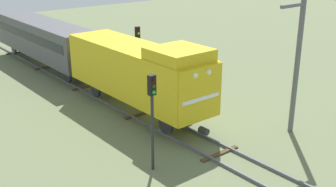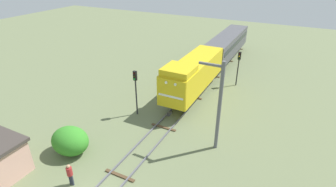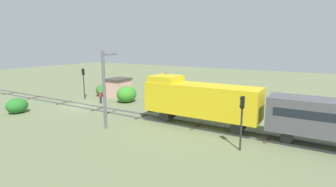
# 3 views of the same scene
# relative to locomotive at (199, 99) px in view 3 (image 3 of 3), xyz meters

# --- Properties ---
(ground_plane) EXTENTS (118.88, 118.88, 0.00)m
(ground_plane) POSITION_rel_locomotive_xyz_m (0.00, -16.69, -2.77)
(ground_plane) COLOR #66704C
(railway_track) EXTENTS (2.40, 79.25, 0.16)m
(railway_track) POSITION_rel_locomotive_xyz_m (0.00, -16.69, -2.70)
(railway_track) COLOR #595960
(railway_track) RESTS_ON ground
(locomotive) EXTENTS (2.90, 11.60, 4.60)m
(locomotive) POSITION_rel_locomotive_xyz_m (0.00, 0.00, 0.00)
(locomotive) COLOR gold
(locomotive) RESTS_ON railway_track
(traffic_signal_near) EXTENTS (0.32, 0.34, 4.44)m
(traffic_signal_near) POSITION_rel_locomotive_xyz_m (-3.20, -19.52, 0.30)
(traffic_signal_near) COLOR #262628
(traffic_signal_near) RESTS_ON ground
(traffic_signal_mid) EXTENTS (0.32, 0.34, 4.52)m
(traffic_signal_mid) POSITION_rel_locomotive_xyz_m (-3.40, -5.84, 0.35)
(traffic_signal_mid) COLOR #262628
(traffic_signal_mid) RESTS_ON ground
(traffic_signal_far) EXTENTS (0.32, 0.34, 4.16)m
(traffic_signal_far) POSITION_rel_locomotive_xyz_m (3.60, 5.10, 0.12)
(traffic_signal_far) COLOR #262628
(traffic_signal_far) RESTS_ON ground
(worker_near_track) EXTENTS (0.38, 0.38, 1.70)m
(worker_near_track) POSITION_rel_locomotive_xyz_m (-2.40, -15.46, -1.78)
(worker_near_track) COLOR #262B38
(worker_near_track) RESTS_ON ground
(catenary_mast) EXTENTS (1.94, 0.28, 7.34)m
(catenary_mast) POSITION_rel_locomotive_xyz_m (4.93, -7.32, 1.14)
(catenary_mast) COLOR #595960
(catenary_mast) RESTS_ON ground
(relay_hut) EXTENTS (3.50, 2.90, 2.74)m
(relay_hut) POSITION_rel_locomotive_xyz_m (-7.50, -16.85, -1.38)
(relay_hut) COLOR #D19E8C
(relay_hut) RESTS_ON ground
(bush_near) EXTENTS (2.37, 1.94, 1.73)m
(bush_near) POSITION_rel_locomotive_xyz_m (-6.45, -19.05, -1.91)
(bush_near) COLOR #306626
(bush_near) RESTS_ON ground
(bush_mid) EXTENTS (3.01, 2.46, 2.19)m
(bush_mid) POSITION_rel_locomotive_xyz_m (-4.85, -12.98, -1.68)
(bush_mid) COLOR #348526
(bush_mid) RESTS_ON ground
(bush_far) EXTENTS (2.42, 1.98, 1.76)m
(bush_far) POSITION_rel_locomotive_xyz_m (6.21, -20.07, -1.89)
(bush_far) COLOR #246D26
(bush_far) RESTS_ON ground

